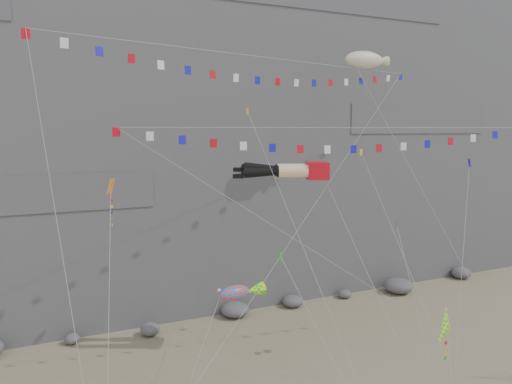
# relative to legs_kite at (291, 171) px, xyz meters

# --- Properties ---
(cliff) EXTENTS (80.00, 28.00, 50.00)m
(cliff) POSITION_rel_legs_kite_xyz_m (-0.72, 24.03, 11.01)
(cliff) COLOR slate
(cliff) RESTS_ON ground
(talus_boulders) EXTENTS (60.00, 3.00, 1.20)m
(talus_boulders) POSITION_rel_legs_kite_xyz_m (-0.72, 9.03, -13.39)
(talus_boulders) COLOR #5E5D62
(talus_boulders) RESTS_ON ground
(legs_kite) EXTENTS (6.97, 18.05, 20.37)m
(legs_kite) POSITION_rel_legs_kite_xyz_m (0.00, 0.00, 0.00)
(legs_kite) COLOR red
(legs_kite) RESTS_ON ground
(flag_banner_upper) EXTENTS (31.89, 16.98, 28.94)m
(flag_banner_upper) POSITION_rel_legs_kite_xyz_m (-1.06, 1.70, 8.07)
(flag_banner_upper) COLOR red
(flag_banner_upper) RESTS_ON ground
(flag_banner_lower) EXTENTS (29.13, 8.58, 20.85)m
(flag_banner_lower) POSITION_rel_legs_kite_xyz_m (2.24, -2.94, 3.05)
(flag_banner_lower) COLOR red
(flag_banner_lower) RESTS_ON ground
(harlequin_kite) EXTENTS (2.78, 8.48, 15.88)m
(harlequin_kite) POSITION_rel_legs_kite_xyz_m (-13.22, -3.90, -0.17)
(harlequin_kite) COLOR red
(harlequin_kite) RESTS_ON ground
(fish_windsock) EXTENTS (7.37, 3.99, 10.49)m
(fish_windsock) POSITION_rel_legs_kite_xyz_m (-7.60, -7.66, -5.72)
(fish_windsock) COLOR #E53C0B
(fish_windsock) RESTS_ON ground
(delta_kite) EXTENTS (3.72, 4.49, 7.99)m
(delta_kite) POSITION_rel_legs_kite_xyz_m (3.29, -11.98, -7.89)
(delta_kite) COLOR #FFF30D
(delta_kite) RESTS_ON ground
(blimp_windsock) EXTENTS (5.68, 15.02, 27.04)m
(blimp_windsock) POSITION_rel_legs_kite_xyz_m (9.32, 4.18, 8.78)
(blimp_windsock) COLOR beige
(blimp_windsock) RESTS_ON ground
(small_kite_a) EXTENTS (2.64, 14.08, 22.69)m
(small_kite_a) POSITION_rel_legs_kite_xyz_m (-3.12, 0.17, 3.71)
(small_kite_a) COLOR orange
(small_kite_a) RESTS_ON ground
(small_kite_b) EXTENTS (4.29, 9.74, 14.25)m
(small_kite_b) POSITION_rel_legs_kite_xyz_m (6.05, -4.46, -3.84)
(small_kite_b) COLOR purple
(small_kite_b) RESTS_ON ground
(small_kite_c) EXTENTS (2.20, 9.85, 13.24)m
(small_kite_c) POSITION_rel_legs_kite_xyz_m (-3.83, -6.02, -4.70)
(small_kite_c) COLOR green
(small_kite_c) RESTS_ON ground
(small_kite_d) EXTENTS (3.56, 15.85, 21.69)m
(small_kite_d) POSITION_rel_legs_kite_xyz_m (5.98, -0.45, 0.84)
(small_kite_d) COLOR gold
(small_kite_d) RESTS_ON ground
(small_kite_e) EXTENTS (8.13, 7.08, 17.59)m
(small_kite_e) POSITION_rel_legs_kite_xyz_m (10.20, -6.67, 0.44)
(small_kite_e) COLOR #1715BD
(small_kite_e) RESTS_ON ground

